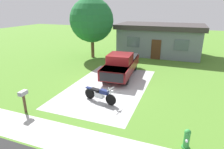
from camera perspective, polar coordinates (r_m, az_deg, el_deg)
The scene contains 9 objects.
ground_plane at distance 13.88m, azimuth -1.04°, elevation -3.51°, with size 80.00×80.00×0.00m, color #4C7B29.
driveway_pad at distance 13.88m, azimuth -1.04°, elevation -3.50°, with size 5.20×8.98×0.01m, color #A8A8A8.
sidewalk_strip at distance 9.29m, azimuth -15.39°, elevation -17.09°, with size 36.00×1.80×0.01m, color #B1B1AC.
motorcycle at distance 11.57m, azimuth -3.54°, elevation -5.91°, with size 2.19×0.82×1.09m.
pickup_truck at distance 15.82m, azimuth 2.75°, elevation 3.06°, with size 2.39×5.75×1.90m.
fire_hydrant at distance 8.67m, azimuth 21.19°, elevation -17.30°, with size 0.32×0.40×0.87m.
mailbox at distance 11.23m, azimuth -24.71°, elevation -5.78°, with size 0.26×0.48×1.26m.
shade_tree at distance 21.35m, azimuth -6.02°, elevation 15.65°, with size 4.64×4.64×6.35m.
neighbor_house at distance 23.65m, azimuth 13.87°, elevation 10.13°, with size 9.60×5.60×3.50m.
Camera 1 is at (4.72, -11.87, 5.44)m, focal length 30.96 mm.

